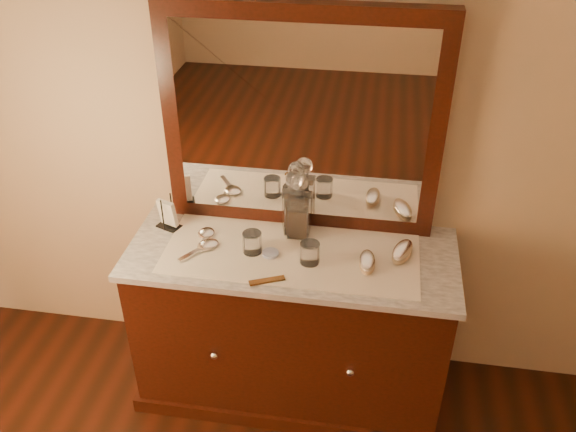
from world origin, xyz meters
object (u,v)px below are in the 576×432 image
object	(u,v)px
pin_dish	(270,253)
comb	(267,280)
brush_near	(367,262)
decanter_right	(299,212)
dresser_cabinet	(291,325)
brush_far	(402,252)
hand_mirror_outer	(205,235)
hand_mirror_inner	(205,247)
napkin_rack	(168,215)
mirror_frame	(301,123)
decanter_left	(293,208)

from	to	relation	value
pin_dish	comb	bearing A→B (deg)	-83.64
brush_near	comb	bearing A→B (deg)	-157.37
pin_dish	decanter_right	bearing A→B (deg)	60.23
dresser_cabinet	brush_far	xyz separation A→B (m)	(0.47, 0.04, 0.47)
hand_mirror_outer	hand_mirror_inner	bearing A→B (deg)	-76.47
dresser_cabinet	napkin_rack	xyz separation A→B (m)	(-0.59, 0.10, 0.51)
dresser_cabinet	decanter_right	distance (m)	0.58
comb	decanter_right	world-z (taller)	decanter_right
comb	hand_mirror_inner	size ratio (longest dim) A/B	0.74
mirror_frame	comb	distance (m)	0.68
mirror_frame	decanter_right	world-z (taller)	mirror_frame
comb	mirror_frame	bearing A→B (deg)	58.06
mirror_frame	brush_far	xyz separation A→B (m)	(0.47, -0.21, -0.47)
decanter_left	napkin_rack	bearing A→B (deg)	-173.28
dresser_cabinet	decanter_right	bearing A→B (deg)	84.55
brush_far	comb	bearing A→B (deg)	-154.43
pin_dish	hand_mirror_inner	distance (m)	0.29
mirror_frame	napkin_rack	distance (m)	0.75
mirror_frame	hand_mirror_inner	world-z (taller)	mirror_frame
comb	hand_mirror_inner	xyz separation A→B (m)	(-0.31, 0.18, 0.00)
mirror_frame	comb	size ratio (longest dim) A/B	8.09
dresser_cabinet	mirror_frame	distance (m)	0.97
comb	brush_near	xyz separation A→B (m)	(0.40, 0.17, 0.02)
dresser_cabinet	decanter_left	world-z (taller)	decanter_left
pin_dish	dresser_cabinet	bearing A→B (deg)	26.48
napkin_rack	decanter_right	world-z (taller)	decanter_right
decanter_right	brush_far	world-z (taller)	decanter_right
pin_dish	brush_far	bearing A→B (deg)	8.06
brush_near	hand_mirror_inner	xyz separation A→B (m)	(-0.71, 0.01, -0.01)
napkin_rack	hand_mirror_outer	bearing A→B (deg)	-15.93
pin_dish	napkin_rack	world-z (taller)	napkin_rack
brush_far	mirror_frame	bearing A→B (deg)	156.23
mirror_frame	hand_mirror_outer	size ratio (longest dim) A/B	6.19
hand_mirror_outer	comb	bearing A→B (deg)	-38.40
napkin_rack	comb	bearing A→B (deg)	-31.34
pin_dish	decanter_right	distance (m)	0.23
napkin_rack	decanter_right	size ratio (longest dim) A/B	0.53
comb	decanter_right	size ratio (longest dim) A/B	0.48
decanter_left	hand_mirror_inner	size ratio (longest dim) A/B	1.50
pin_dish	hand_mirror_outer	distance (m)	0.32
napkin_rack	brush_far	world-z (taller)	napkin_rack
decanter_left	hand_mirror_inner	distance (m)	0.43
brush_near	brush_far	world-z (taller)	brush_far
pin_dish	decanter_right	xyz separation A→B (m)	(0.10, 0.17, 0.11)
hand_mirror_outer	decanter_right	bearing A→B (deg)	12.20
decanter_left	brush_far	bearing A→B (deg)	-14.33
mirror_frame	napkin_rack	xyz separation A→B (m)	(-0.59, -0.15, -0.43)
comb	brush_near	distance (m)	0.43
mirror_frame	pin_dish	world-z (taller)	mirror_frame
brush_far	hand_mirror_outer	world-z (taller)	brush_far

